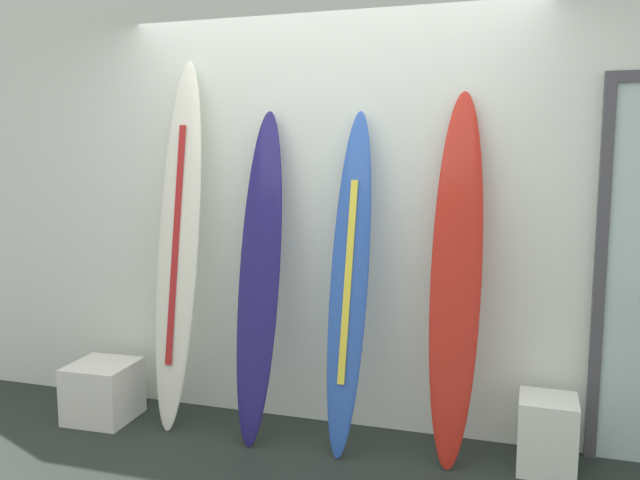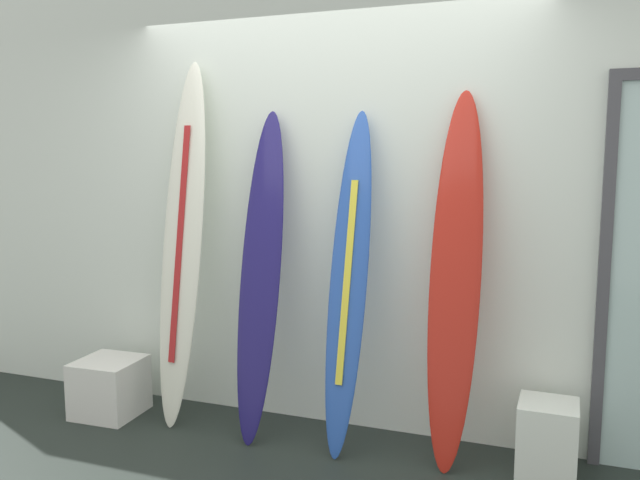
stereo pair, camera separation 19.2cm
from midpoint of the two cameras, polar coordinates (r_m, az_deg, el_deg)
The scene contains 7 objects.
wall_back at distance 3.94m, azimuth -0.48°, elevation 3.72°, with size 7.20×0.20×2.80m, color white.
surfboard_ivory at distance 4.00m, azimuth -13.93°, elevation -0.58°, with size 0.30×0.44×2.25m.
surfboard_navy at distance 3.76m, azimuth -6.93°, elevation -3.40°, with size 0.27×0.50×1.94m.
surfboard_cobalt at distance 3.58m, azimuth 1.08°, elevation -3.98°, with size 0.24×0.49×1.93m.
surfboard_crimson at distance 3.50m, azimuth 10.54°, elevation -3.57°, with size 0.28×0.45×2.02m.
display_block_left at distance 3.69m, azimuth 18.22°, elevation -16.20°, with size 0.30×0.30×0.40m.
display_block_center at distance 4.40m, azimuth -20.08°, elevation -12.60°, with size 0.40×0.40×0.36m.
Camera 1 is at (1.09, -2.48, 1.66)m, focal length 35.73 mm.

